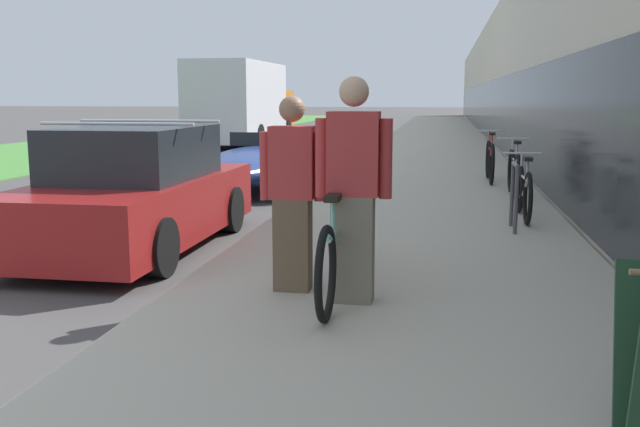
# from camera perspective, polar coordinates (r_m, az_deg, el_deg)

# --- Properties ---
(sidewalk_slab) EXTENTS (3.99, 70.00, 0.12)m
(sidewalk_slab) POSITION_cam_1_polar(r_m,az_deg,el_deg) (24.32, 9.06, 5.23)
(sidewalk_slab) COLOR #B2AA99
(sidewalk_slab) RESTS_ON ground
(storefront_facade) EXTENTS (10.01, 70.00, 4.92)m
(storefront_facade) POSITION_cam_1_polar(r_m,az_deg,el_deg) (32.96, 21.89, 9.92)
(storefront_facade) COLOR beige
(storefront_facade) RESTS_ON ground
(lawn_strip) EXTENTS (6.68, 70.00, 0.03)m
(lawn_strip) POSITION_cam_1_polar(r_m,az_deg,el_deg) (30.95, -14.08, 5.86)
(lawn_strip) COLOR #478438
(lawn_strip) RESTS_ON ground
(tandem_bicycle) EXTENTS (0.52, 2.52, 0.92)m
(tandem_bicycle) POSITION_cam_1_polar(r_m,az_deg,el_deg) (6.12, 1.83, -2.61)
(tandem_bicycle) COLOR black
(tandem_bicycle) RESTS_ON sidewalk_slab
(person_rider) EXTENTS (0.62, 0.24, 1.81)m
(person_rider) POSITION_cam_1_polar(r_m,az_deg,el_deg) (5.71, 2.68, 1.83)
(person_rider) COLOR #756B5B
(person_rider) RESTS_ON sidewalk_slab
(person_bystander) EXTENTS (0.56, 0.22, 1.66)m
(person_bystander) POSITION_cam_1_polar(r_m,az_deg,el_deg) (6.06, -2.22, 1.55)
(person_bystander) COLOR brown
(person_bystander) RESTS_ON sidewalk_slab
(bike_rack_hoop) EXTENTS (0.05, 0.60, 0.84)m
(bike_rack_hoop) POSITION_cam_1_polar(r_m,az_deg,el_deg) (9.18, 15.29, 1.88)
(bike_rack_hoop) COLOR #4C4C51
(bike_rack_hoop) RESTS_ON sidewalk_slab
(cruiser_bike_nearest) EXTENTS (0.52, 1.70, 0.88)m
(cruiser_bike_nearest) POSITION_cam_1_polar(r_m,az_deg,el_deg) (10.11, 15.98, 1.70)
(cruiser_bike_nearest) COLOR black
(cruiser_bike_nearest) RESTS_ON sidewalk_slab
(cruiser_bike_middle) EXTENTS (0.52, 1.76, 0.95)m
(cruiser_bike_middle) POSITION_cam_1_polar(r_m,az_deg,el_deg) (12.30, 15.26, 3.18)
(cruiser_bike_middle) COLOR black
(cruiser_bike_middle) RESTS_ON sidewalk_slab
(cruiser_bike_farthest) EXTENTS (0.52, 1.90, 0.99)m
(cruiser_bike_farthest) POSITION_cam_1_polar(r_m,az_deg,el_deg) (14.36, 13.44, 4.15)
(cruiser_bike_farthest) COLOR black
(cruiser_bike_farthest) RESTS_ON sidewalk_slab
(parked_sedan_curbside) EXTENTS (1.77, 4.01, 1.50)m
(parked_sedan_curbside) POSITION_cam_1_polar(r_m,az_deg,el_deg) (8.55, -14.49, 1.51)
(parked_sedan_curbside) COLOR maroon
(parked_sedan_curbside) RESTS_ON ground
(vintage_roadster_curbside) EXTENTS (1.84, 4.14, 1.08)m
(vintage_roadster_curbside) POSITION_cam_1_polar(r_m,az_deg,el_deg) (13.41, -5.34, 3.78)
(vintage_roadster_curbside) COLOR navy
(vintage_roadster_curbside) RESTS_ON ground
(moving_truck) EXTENTS (2.30, 7.53, 2.93)m
(moving_truck) POSITION_cam_1_polar(r_m,az_deg,el_deg) (26.09, -6.20, 8.70)
(moving_truck) COLOR orange
(moving_truck) RESTS_ON ground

